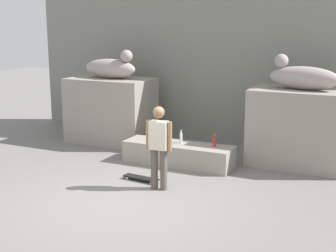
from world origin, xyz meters
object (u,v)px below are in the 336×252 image
Objects in this scene: statue_reclining_right at (302,77)px; bottle_clear at (181,138)px; statue_reclining_left at (111,68)px; skater at (159,144)px; skateboard at (141,178)px; bottle_red at (215,142)px.

bottle_clear is at bearing 33.28° from statue_reclining_right.
statue_reclining_left is 4.16m from skater.
skater reaches higher than bottle_clear.
skateboard is 1.58m from bottle_clear.
statue_reclining_right is at bearing 47.46° from skater.
bottle_red is 0.88× the size of bottle_clear.
statue_reclining_right is 5.33× the size of bottle_clear.
skateboard is (-0.56, 0.28, -0.86)m from skater.
statue_reclining_right is at bearing 47.95° from skateboard.
skateboard is 2.95× the size of bottle_red.
skateboard is 2.60× the size of bottle_clear.
statue_reclining_left reaches higher than skateboard.
bottle_red is (3.36, -1.04, -1.44)m from statue_reclining_left.
statue_reclining_left is 5.24× the size of bottle_clear.
statue_reclining_right is 1.00× the size of skater.
bottle_clear is at bearing 94.69° from skater.
statue_reclining_left is 5.96× the size of bottle_red.
statue_reclining_left is 3.96m from skateboard.
statue_reclining_right reaches higher than bottle_red.
skateboard is (-2.74, -2.55, -1.99)m from statue_reclining_right.
statue_reclining_left reaches higher than bottle_clear.
skateboard is at bearing 148.68° from skater.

